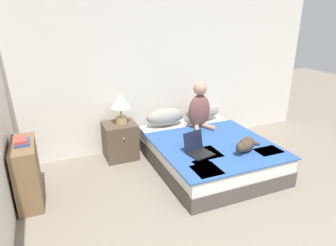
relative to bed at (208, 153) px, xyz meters
The scene contains 11 objects.
wall_back 1.53m from the bed, 105.64° to the left, with size 5.55×0.05×2.55m.
bed is the anchor object (origin of this frame).
pillow_near 0.94m from the bed, 112.99° to the left, with size 0.63×0.29×0.28m.
pillow_far 0.95m from the bed, 66.95° to the left, with size 0.63×0.29×0.28m.
person_sitting 0.74m from the bed, 77.05° to the left, with size 0.37×0.37×0.74m.
cat_tabby 0.65m from the bed, 63.42° to the right, with size 0.52×0.35×0.19m.
laptop_open 0.54m from the bed, 137.73° to the right, with size 0.36×0.36×0.27m.
nightstand 1.35m from the bed, 145.94° to the left, with size 0.48×0.46×0.56m.
table_lamp 1.48m from the bed, 144.62° to the left, with size 0.28×0.28×0.46m.
bookshelf 2.41m from the bed, behind, with size 0.26×0.69×0.76m.
book_stack_top 2.48m from the bed, behind, with size 0.17×0.24×0.07m.
Camera 1 is at (-1.79, -0.92, 2.16)m, focal length 32.00 mm.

